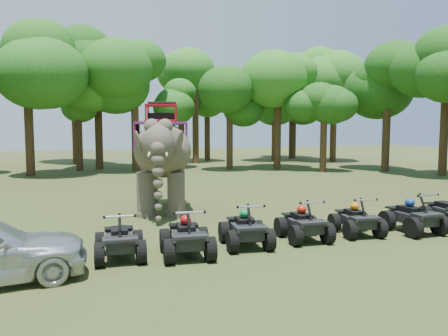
{
  "coord_description": "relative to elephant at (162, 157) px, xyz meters",
  "views": [
    {
      "loc": [
        -5.19,
        -12.82,
        3.28
      ],
      "look_at": [
        0.0,
        1.2,
        1.9
      ],
      "focal_mm": 35.0,
      "sensor_mm": 36.0,
      "label": 1
    }
  ],
  "objects": [
    {
      "name": "atv_0",
      "position": [
        -2.39,
        -5.96,
        -1.54
      ],
      "size": [
        1.35,
        1.75,
        1.23
      ],
      "primitive_type": null,
      "rotation": [
        0.0,
        0.0,
        -0.09
      ],
      "color": "black",
      "rests_on": "ground"
    },
    {
      "name": "tree_39",
      "position": [
        20.8,
        18.88,
        2.86
      ],
      "size": [
        7.01,
        7.01,
        10.01
      ],
      "primitive_type": null,
      "color": "#195114",
      "rests_on": "ground"
    },
    {
      "name": "tree_31",
      "position": [
        -2.48,
        18.1,
        1.53
      ],
      "size": [
        5.15,
        5.15,
        7.36
      ],
      "primitive_type": null,
      "color": "#195114",
      "rests_on": "ground"
    },
    {
      "name": "tree_2",
      "position": [
        8.75,
        15.33,
        1.41
      ],
      "size": [
        4.98,
        4.98,
        7.12
      ],
      "primitive_type": null,
      "color": "#195114",
      "rests_on": "ground"
    },
    {
      "name": "ground",
      "position": [
        1.54,
        -4.09,
        -2.15
      ],
      "size": [
        110.0,
        110.0,
        0.0
      ],
      "primitive_type": "plane",
      "color": "#47381E",
      "rests_on": "ground"
    },
    {
      "name": "tree_1",
      "position": [
        5.55,
        18.08,
        1.3
      ],
      "size": [
        4.82,
        4.82,
        6.89
      ],
      "primitive_type": null,
      "color": "#195114",
      "rests_on": "ground"
    },
    {
      "name": "atv_1",
      "position": [
        -0.75,
        -6.32,
        -1.51
      ],
      "size": [
        1.48,
        1.88,
        1.28
      ],
      "primitive_type": null,
      "rotation": [
        0.0,
        0.0,
        -0.13
      ],
      "color": "black",
      "rests_on": "ground"
    },
    {
      "name": "atv_5",
      "position": [
        6.59,
        -6.33,
        -1.5
      ],
      "size": [
        1.31,
        1.78,
        1.31
      ],
      "primitive_type": null,
      "rotation": [
        0.0,
        0.0,
        -0.01
      ],
      "color": "black",
      "rests_on": "ground"
    },
    {
      "name": "tree_36",
      "position": [
        7.91,
        21.89,
        2.64
      ],
      "size": [
        6.7,
        6.7,
        9.58
      ],
      "primitive_type": null,
      "color": "#195114",
      "rests_on": "ground"
    },
    {
      "name": "tree_30",
      "position": [
        -5.76,
        15.52,
        2.51
      ],
      "size": [
        6.52,
        6.52,
        9.32
      ],
      "primitive_type": null,
      "color": "#195114",
      "rests_on": "ground"
    },
    {
      "name": "atv_4",
      "position": [
        4.75,
        -5.95,
        -1.55
      ],
      "size": [
        1.44,
        1.8,
        1.21
      ],
      "primitive_type": null,
      "rotation": [
        0.0,
        0.0,
        -0.16
      ],
      "color": "black",
      "rests_on": "ground"
    },
    {
      "name": "tree_34",
      "position": [
        -0.94,
        18.98,
        2.69
      ],
      "size": [
        6.78,
        6.78,
        9.69
      ],
      "primitive_type": null,
      "color": "#195114",
      "rests_on": "ground"
    },
    {
      "name": "tree_0",
      "position": [
        1.54,
        16.53,
        2.38
      ],
      "size": [
        6.35,
        6.35,
        9.07
      ],
      "primitive_type": null,
      "color": "#195114",
      "rests_on": "ground"
    },
    {
      "name": "tree_32",
      "position": [
        19.15,
        24.08,
        1.8
      ],
      "size": [
        5.53,
        5.53,
        7.9
      ],
      "primitive_type": null,
      "color": "#195114",
      "rests_on": "ground"
    },
    {
      "name": "tree_3",
      "position": [
        12.28,
        13.98,
        2.21
      ],
      "size": [
        6.1,
        6.1,
        8.72
      ],
      "primitive_type": null,
      "color": "#195114",
      "rests_on": "ground"
    },
    {
      "name": "atv_3",
      "position": [
        2.89,
        -5.95,
        -1.53
      ],
      "size": [
        1.38,
        1.79,
        1.24
      ],
      "primitive_type": null,
      "rotation": [
        0.0,
        0.0,
        -0.1
      ],
      "color": "black",
      "rests_on": "ground"
    },
    {
      "name": "atv_2",
      "position": [
        1.03,
        -5.99,
        -1.52
      ],
      "size": [
        1.48,
        1.86,
        1.26
      ],
      "primitive_type": null,
      "rotation": [
        0.0,
        0.0,
        -0.15
      ],
      "color": "black",
      "rests_on": "ground"
    },
    {
      "name": "tree_6",
      "position": [
        20.83,
        5.9,
        2.08
      ],
      "size": [
        5.92,
        5.92,
        8.46
      ],
      "primitive_type": null,
      "color": "#195114",
      "rests_on": "ground"
    },
    {
      "name": "tree_33",
      "position": [
        20.07,
        25.31,
        2.18
      ],
      "size": [
        6.06,
        6.06,
        8.65
      ],
      "primitive_type": null,
      "color": "#195114",
      "rests_on": "ground"
    },
    {
      "name": "tree_37",
      "position": [
        9.92,
        24.58,
        2.15
      ],
      "size": [
        6.02,
        6.02,
        8.61
      ],
      "primitive_type": null,
      "color": "#195114",
      "rests_on": "ground"
    },
    {
      "name": "tree_4",
      "position": [
        14.47,
        10.84,
        1.12
      ],
      "size": [
        4.57,
        4.57,
        6.53
      ],
      "primitive_type": null,
      "color": "#195114",
      "rests_on": "ground"
    },
    {
      "name": "tree_40",
      "position": [
        -2.52,
        25.2,
        3.22
      ],
      "size": [
        7.51,
        7.51,
        10.73
      ],
      "primitive_type": null,
      "color": "#195114",
      "rests_on": "ground"
    },
    {
      "name": "elephant",
      "position": [
        0.0,
        0.0,
        0.0
      ],
      "size": [
        3.5,
        5.53,
        4.3
      ],
      "primitive_type": null,
      "rotation": [
        0.0,
        0.0,
        -0.26
      ],
      "color": "brown",
      "rests_on": "ground"
    },
    {
      "name": "tree_38",
      "position": [
        15.99,
        21.82,
        1.86
      ],
      "size": [
        5.61,
        5.61,
        8.02
      ],
      "primitive_type": null,
      "color": "#195114",
      "rests_on": "ground"
    },
    {
      "name": "tree_5",
      "position": [
        19.24,
        9.74,
        2.54
      ],
      "size": [
        6.57,
        6.57,
        9.38
      ],
      "primitive_type": null,
      "color": "#195114",
      "rests_on": "ground"
    }
  ]
}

